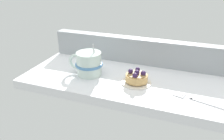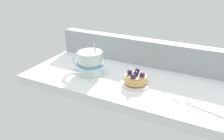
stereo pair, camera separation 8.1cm
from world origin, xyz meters
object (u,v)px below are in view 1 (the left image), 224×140
at_px(dessert_fork, 201,101).
at_px(raspberry_tart, 137,77).
at_px(coffee_mug, 88,64).
at_px(dessert_plate, 136,82).

bearing_deg(dessert_fork, raspberry_tart, 166.68).
bearing_deg(coffee_mug, raspberry_tart, -1.98).
height_order(raspberry_tart, coffee_mug, coffee_mug).
bearing_deg(raspberry_tart, dessert_plate, 104.37).
relative_size(raspberry_tart, coffee_mug, 0.56).
xyz_separation_m(dessert_plate, coffee_mug, (-0.19, 0.01, 0.04)).
bearing_deg(dessert_fork, dessert_plate, 166.64).
height_order(coffee_mug, dessert_fork, coffee_mug).
height_order(raspberry_tart, dessert_fork, raspberry_tart).
distance_m(raspberry_tart, coffee_mug, 0.19).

